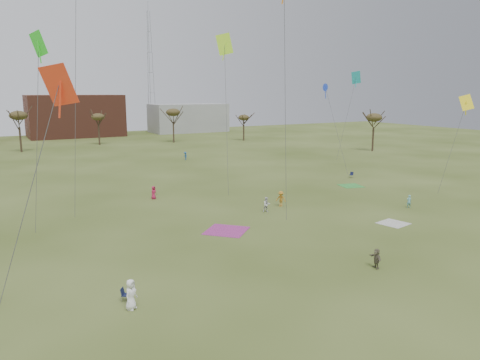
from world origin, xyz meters
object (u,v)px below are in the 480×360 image
camp_chair_right (351,176)px  radio_tower (150,72)px  flyer_near_left (131,294)px  camp_chair_left (126,297)px

camp_chair_right → radio_tower: 96.67m
radio_tower → flyer_near_left: bearing=-109.1°
flyer_near_left → radio_tower: size_ratio=0.05×
camp_chair_left → camp_chair_right: (41.72, 24.97, 0.00)m
camp_chair_left → radio_tower: (42.01, 119.76, 18.95)m
camp_chair_left → camp_chair_right: size_ratio=1.00×
camp_chair_right → radio_tower: bearing=159.6°
flyer_near_left → camp_chair_left: bearing=50.1°
flyer_near_left → radio_tower: (42.01, 120.99, 18.26)m
flyer_near_left → camp_chair_left: flyer_near_left is taller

